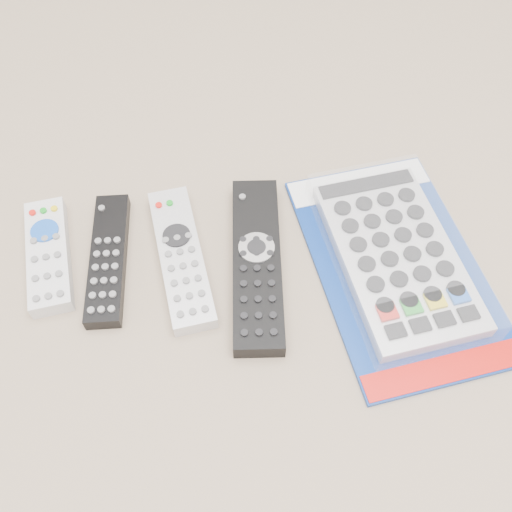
{
  "coord_description": "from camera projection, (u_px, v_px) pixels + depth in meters",
  "views": [
    {
      "loc": [
        -0.02,
        -0.39,
        0.62
      ],
      "look_at": [
        0.03,
        0.01,
        0.01
      ],
      "focal_mm": 40.0,
      "sensor_mm": 36.0,
      "label": 1
    }
  ],
  "objects": [
    {
      "name": "remote_small_grey",
      "position": [
        48.0,
        255.0,
        0.73
      ],
      "size": [
        0.07,
        0.17,
        0.03
      ],
      "rotation": [
        0.0,
        0.0,
        0.13
      ],
      "color": "silver",
      "rests_on": "ground"
    },
    {
      "name": "remote_slim_black",
      "position": [
        108.0,
        259.0,
        0.73
      ],
      "size": [
        0.05,
        0.2,
        0.02
      ],
      "rotation": [
        0.0,
        0.0,
        -0.05
      ],
      "color": "black",
      "rests_on": "ground"
    },
    {
      "name": "remote_silver_dvd",
      "position": [
        181.0,
        257.0,
        0.73
      ],
      "size": [
        0.08,
        0.22,
        0.02
      ],
      "rotation": [
        0.0,
        0.0,
        0.13
      ],
      "color": "silver",
      "rests_on": "ground"
    },
    {
      "name": "remote_large_black",
      "position": [
        257.0,
        263.0,
        0.73
      ],
      "size": [
        0.08,
        0.26,
        0.03
      ],
      "rotation": [
        0.0,
        0.0,
        -0.09
      ],
      "color": "black",
      "rests_on": "ground"
    },
    {
      "name": "jumbo_remote_packaged",
      "position": [
        397.0,
        255.0,
        0.72
      ],
      "size": [
        0.25,
        0.36,
        0.04
      ],
      "rotation": [
        0.0,
        0.0,
        0.13
      ],
      "color": "navy",
      "rests_on": "ground"
    }
  ]
}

